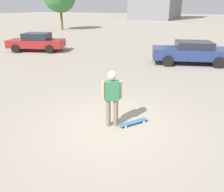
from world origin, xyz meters
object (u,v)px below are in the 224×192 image
object	(u,v)px
skateboard	(133,122)
car_parked_far	(37,42)
car_parked_near	(191,52)
person	(112,94)

from	to	relation	value
skateboard	car_parked_far	size ratio (longest dim) A/B	0.20
car_parked_far	car_parked_near	bearing A→B (deg)	163.37
person	car_parked_far	distance (m)	13.38
person	car_parked_near	world-z (taller)	person
person	car_parked_far	size ratio (longest dim) A/B	0.37
car_parked_near	car_parked_far	bearing A→B (deg)	-13.39
skateboard	car_parked_far	distance (m)	13.64
car_parked_near	skateboard	bearing A→B (deg)	68.61
person	car_parked_far	xyz separation A→B (m)	(-7.63, -10.99, -0.28)
person	skateboard	bearing A→B (deg)	-0.59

